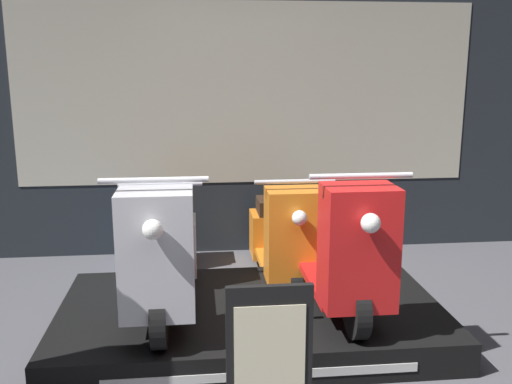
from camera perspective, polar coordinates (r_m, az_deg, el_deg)
name	(u,v)px	position (r m, az deg, el deg)	size (l,w,h in m)	color
shop_wall_back	(247,89)	(5.52, -0.95, 10.29)	(7.86, 0.09, 3.20)	#23282D
display_platform	(251,319)	(4.02, -0.55, -12.54)	(2.58, 1.46, 0.22)	black
scooter_display_left	(162,253)	(3.78, -9.35, -6.05)	(0.60, 1.53, 1.00)	black
scooter_display_right	(337,247)	(3.89, 8.10, -5.49)	(0.60, 1.53, 1.00)	black
scooter_backrow_0	(166,242)	(4.74, -8.96, -4.95)	(0.60, 1.53, 1.00)	black
scooter_backrow_1	(284,238)	(4.79, 2.79, -4.63)	(0.60, 1.53, 1.00)	black
price_sign_board	(269,358)	(2.94, 1.34, -16.27)	(0.43, 0.04, 0.77)	black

